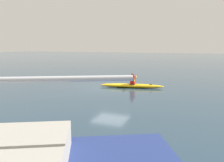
{
  "coord_description": "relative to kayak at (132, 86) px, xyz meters",
  "views": [
    {
      "loc": [
        -6.05,
        15.19,
        3.04
      ],
      "look_at": [
        -2.0,
        4.84,
        1.28
      ],
      "focal_mm": 35.96,
      "sensor_mm": 36.0,
      "label": 1
    }
  ],
  "objects": [
    {
      "name": "kayak",
      "position": [
        0.0,
        0.0,
        0.0
      ],
      "size": [
        4.66,
        1.51,
        0.29
      ],
      "color": "#EAB214",
      "rests_on": "ground"
    },
    {
      "name": "ground_plane",
      "position": [
        1.52,
        0.33,
        -0.15
      ],
      "size": [
        160.0,
        160.0,
        0.0
      ],
      "primitive_type": "plane",
      "color": "#233847"
    },
    {
      "name": "kayaker",
      "position": [
        -0.09,
        -0.02,
        0.47
      ],
      "size": [
        0.65,
        2.37,
        0.79
      ],
      "color": "red",
      "rests_on": "kayak"
    }
  ]
}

